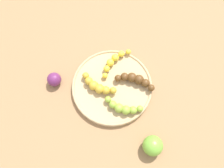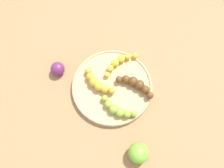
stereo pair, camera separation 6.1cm
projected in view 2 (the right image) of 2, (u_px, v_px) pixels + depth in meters
ground_plane at (112, 88)px, 0.86m from camera, size 2.40×2.40×0.00m
fruit_bowl at (112, 86)px, 0.85m from camera, size 0.30×0.30×0.02m
banana_spotted at (97, 83)px, 0.83m from camera, size 0.14×0.06×0.03m
banana_green at (117, 109)px, 0.79m from camera, size 0.13×0.08×0.03m
banana_overripe at (136, 84)px, 0.82m from camera, size 0.14×0.08×0.04m
banana_yellow at (119, 62)px, 0.86m from camera, size 0.05×0.15×0.03m
apple_green at (139, 153)px, 0.74m from camera, size 0.07×0.07×0.07m
plum_purple at (58, 69)px, 0.86m from camera, size 0.05×0.05×0.05m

